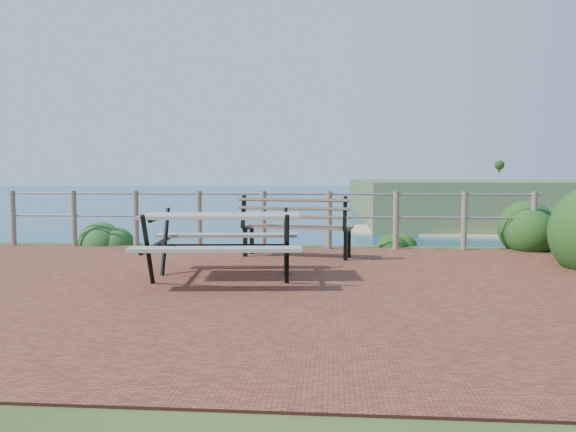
{
  "coord_description": "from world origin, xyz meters",
  "views": [
    {
      "loc": [
        1.23,
        -6.39,
        1.27
      ],
      "look_at": [
        0.63,
        0.98,
        0.75
      ],
      "focal_mm": 35.0,
      "sensor_mm": 36.0,
      "label": 1
    }
  ],
  "objects": [
    {
      "name": "shrub_lip_west",
      "position": [
        -3.08,
        3.83,
        0.0
      ],
      "size": [
        0.86,
        0.86,
        0.64
      ],
      "primitive_type": "ellipsoid",
      "color": "#1C4C1E",
      "rests_on": "ground"
    },
    {
      "name": "park_bench",
      "position": [
        0.66,
        2.27,
        0.64
      ],
      "size": [
        1.76,
        0.73,
        0.97
      ],
      "rotation": [
        0.0,
        0.0,
        -0.18
      ],
      "color": "brown",
      "rests_on": "ground"
    },
    {
      "name": "shrub_right_edge",
      "position": [
        4.77,
        3.62,
        0.0
      ],
      "size": [
        0.98,
        0.98,
        1.4
      ],
      "primitive_type": "ellipsoid",
      "color": "#154314",
      "rests_on": "ground"
    },
    {
      "name": "picnic_table",
      "position": [
        -0.13,
        0.3,
        0.51
      ],
      "size": [
        1.95,
        1.63,
        0.8
      ],
      "rotation": [
        0.0,
        0.0,
        0.1
      ],
      "color": "gray",
      "rests_on": "ground"
    },
    {
      "name": "shrub_lip_east",
      "position": [
        2.38,
        3.96,
        0.0
      ],
      "size": [
        0.76,
        0.76,
        0.49
      ],
      "primitive_type": "ellipsoid",
      "color": "#154314",
      "rests_on": "ground"
    },
    {
      "name": "safety_railing",
      "position": [
        0.0,
        3.35,
        0.57
      ],
      "size": [
        9.4,
        0.1,
        1.0
      ],
      "color": "#6B5B4C",
      "rests_on": "ground"
    },
    {
      "name": "ocean",
      "position": [
        0.0,
        200.0,
        0.0
      ],
      "size": [
        1200.0,
        1200.0,
        0.0
      ],
      "primitive_type": "plane",
      "color": "#135773",
      "rests_on": "ground"
    },
    {
      "name": "ground",
      "position": [
        0.0,
        0.0,
        0.0
      ],
      "size": [
        10.0,
        7.0,
        0.12
      ],
      "primitive_type": "cube",
      "color": "maroon",
      "rests_on": "ground"
    }
  ]
}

